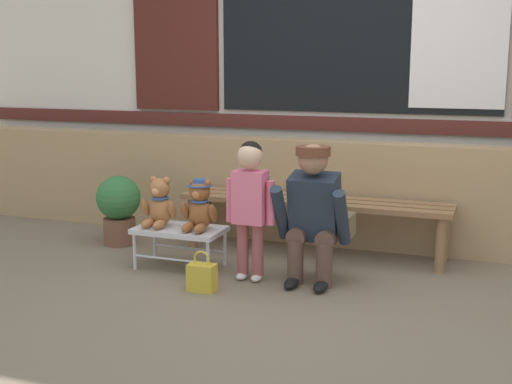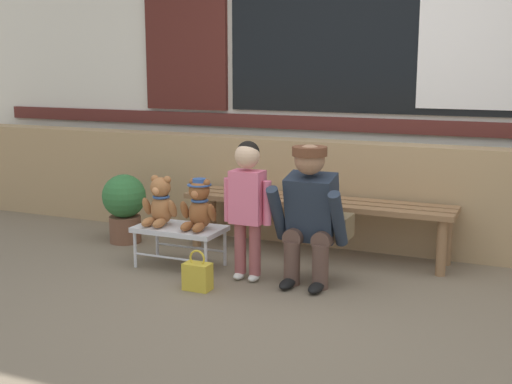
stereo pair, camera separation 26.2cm
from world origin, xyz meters
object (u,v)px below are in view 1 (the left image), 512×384
at_px(wooden_bench_long, 314,207).
at_px(adult_crouching, 315,213).
at_px(small_display_bench, 180,232).
at_px(teddy_bear_plain, 159,204).
at_px(teddy_bear_with_hat, 199,206).
at_px(child_standing, 250,195).
at_px(handbag_on_ground, 202,277).
at_px(potted_plant, 119,206).

height_order(wooden_bench_long, adult_crouching, adult_crouching).
xyz_separation_m(small_display_bench, teddy_bear_plain, (-0.16, 0.00, 0.20)).
distance_m(small_display_bench, teddy_bear_with_hat, 0.26).
bearing_deg(child_standing, wooden_bench_long, 72.72).
xyz_separation_m(handbag_on_ground, potted_plant, (-1.12, 0.81, 0.23)).
relative_size(teddy_bear_plain, teddy_bear_with_hat, 1.00).
distance_m(wooden_bench_long, teddy_bear_with_hat, 0.95).
bearing_deg(potted_plant, teddy_bear_plain, -34.05).
height_order(adult_crouching, handbag_on_ground, adult_crouching).
xyz_separation_m(teddy_bear_plain, adult_crouching, (1.16, 0.03, 0.02)).
bearing_deg(teddy_bear_plain, potted_plant, 145.95).
bearing_deg(handbag_on_ground, teddy_bear_with_hat, 116.50).
xyz_separation_m(small_display_bench, teddy_bear_with_hat, (0.16, 0.00, 0.21)).
relative_size(small_display_bench, teddy_bear_with_hat, 1.76).
bearing_deg(adult_crouching, teddy_bear_with_hat, -178.19).
height_order(teddy_bear_plain, teddy_bear_with_hat, same).
bearing_deg(child_standing, teddy_bear_plain, 174.15).
relative_size(teddy_bear_plain, potted_plant, 0.64).
distance_m(adult_crouching, handbag_on_ground, 0.86).
bearing_deg(teddy_bear_with_hat, small_display_bench, -179.23).
relative_size(teddy_bear_with_hat, potted_plant, 0.64).
height_order(small_display_bench, teddy_bear_plain, teddy_bear_plain).
height_order(handbag_on_ground, potted_plant, potted_plant).
height_order(teddy_bear_with_hat, handbag_on_ground, teddy_bear_with_hat).
relative_size(handbag_on_ground, potted_plant, 0.48).
distance_m(teddy_bear_plain, potted_plant, 0.74).
distance_m(teddy_bear_plain, handbag_on_ground, 0.76).
distance_m(wooden_bench_long, teddy_bear_plain, 1.19).
relative_size(adult_crouching, potted_plant, 1.67).
relative_size(child_standing, handbag_on_ground, 3.52).
height_order(child_standing, adult_crouching, child_standing).
relative_size(wooden_bench_long, teddy_bear_with_hat, 5.78).
distance_m(small_display_bench, teddy_bear_plain, 0.25).
bearing_deg(child_standing, teddy_bear_with_hat, 169.60).
distance_m(teddy_bear_with_hat, adult_crouching, 0.84).
distance_m(teddy_bear_with_hat, handbag_on_ground, 0.59).
xyz_separation_m(small_display_bench, handbag_on_ground, (0.36, -0.40, -0.17)).
relative_size(small_display_bench, child_standing, 0.67).
distance_m(adult_crouching, potted_plant, 1.81).
xyz_separation_m(teddy_bear_plain, child_standing, (0.73, -0.08, 0.13)).
distance_m(wooden_bench_long, small_display_bench, 1.06).
xyz_separation_m(wooden_bench_long, child_standing, (-0.24, -0.76, 0.22)).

